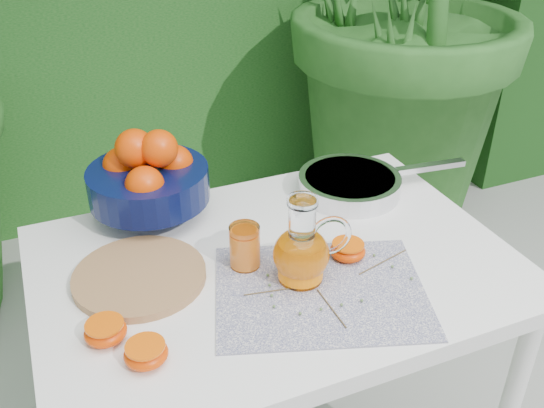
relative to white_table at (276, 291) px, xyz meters
name	(u,v)px	position (x,y,z in m)	size (l,w,h in m)	color
white_table	(276,291)	(0.00, 0.00, 0.00)	(1.00, 0.70, 0.75)	white
placemat	(320,291)	(0.04, -0.13, 0.08)	(0.41, 0.32, 0.00)	#0D1348
cutting_board	(140,276)	(-0.28, 0.05, 0.09)	(0.27, 0.27, 0.02)	olive
fruit_bowl	(148,176)	(-0.20, 0.29, 0.18)	(0.35, 0.35, 0.22)	black
juice_pitcher	(302,252)	(0.02, -0.08, 0.15)	(0.17, 0.13, 0.19)	white
juice_tumbler	(245,247)	(-0.07, 0.01, 0.13)	(0.07, 0.07, 0.09)	white
saute_pan	(351,183)	(0.29, 0.20, 0.11)	(0.46, 0.28, 0.05)	silver
orange_halves	(210,307)	(-0.18, -0.11, 0.10)	(0.62, 0.23, 0.04)	red
thyme_sprigs	(332,285)	(0.07, -0.13, 0.09)	(0.38, 0.22, 0.01)	brown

